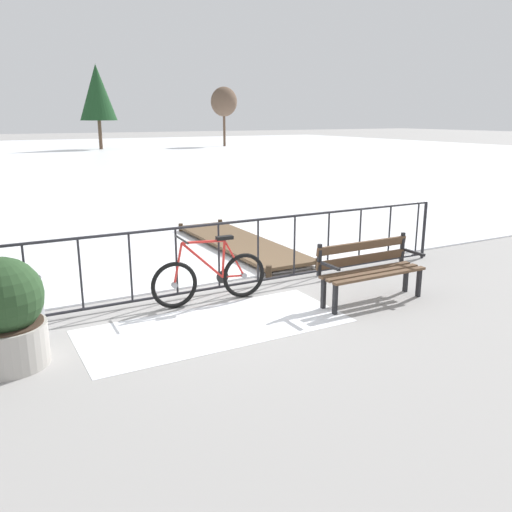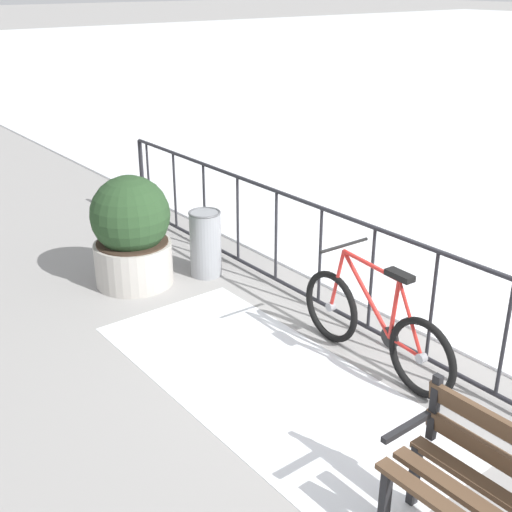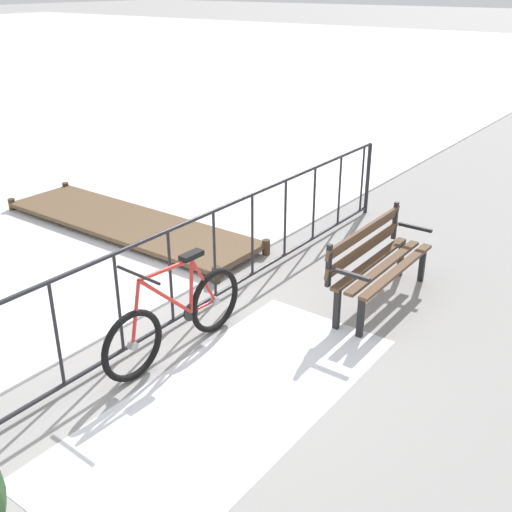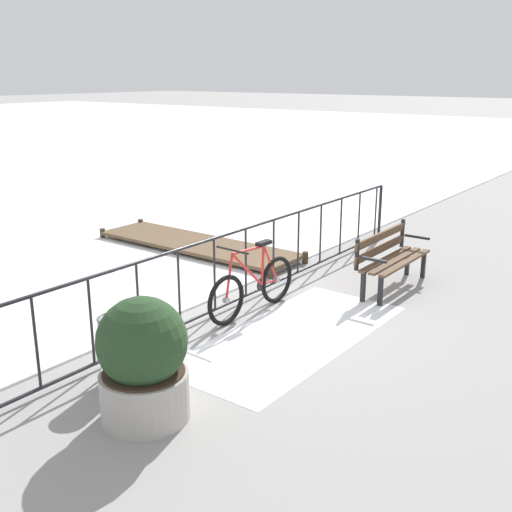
# 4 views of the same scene
# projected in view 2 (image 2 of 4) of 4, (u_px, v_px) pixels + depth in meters

# --- Properties ---
(ground_plane) EXTENTS (160.00, 160.00, 0.00)m
(ground_plane) POSITION_uv_depth(u_px,v_px,m) (395.00, 350.00, 5.81)
(ground_plane) COLOR gray
(snow_patch) EXTENTS (3.37, 1.45, 0.01)m
(snow_patch) POSITION_uv_depth(u_px,v_px,m) (269.00, 383.00, 5.33)
(snow_patch) COLOR white
(snow_patch) RESTS_ON ground
(railing_fence) EXTENTS (9.06, 0.06, 1.07)m
(railing_fence) POSITION_uv_depth(u_px,v_px,m) (400.00, 293.00, 5.59)
(railing_fence) COLOR #232328
(railing_fence) RESTS_ON ground
(bicycle_near_railing) EXTENTS (1.71, 0.52, 0.97)m
(bicycle_near_railing) POSITION_uv_depth(u_px,v_px,m) (374.00, 327.00, 5.44)
(bicycle_near_railing) COLOR black
(bicycle_near_railing) RESTS_ON ground
(planter_with_shrub) EXTENTS (0.83, 0.83, 1.18)m
(planter_with_shrub) POSITION_uv_depth(u_px,v_px,m) (132.00, 232.00, 6.86)
(planter_with_shrub) COLOR #ADA8A0
(planter_with_shrub) RESTS_ON ground
(trash_bin) EXTENTS (0.35, 0.35, 0.73)m
(trash_bin) POSITION_uv_depth(u_px,v_px,m) (205.00, 243.00, 7.14)
(trash_bin) COLOR gray
(trash_bin) RESTS_ON ground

